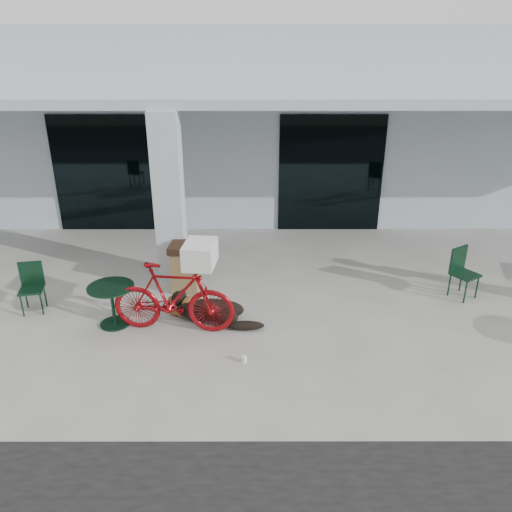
{
  "coord_description": "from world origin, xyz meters",
  "views": [
    {
      "loc": [
        0.06,
        -6.35,
        4.2
      ],
      "look_at": [
        0.07,
        1.02,
        1.0
      ],
      "focal_mm": 35.0,
      "sensor_mm": 36.0,
      "label": 1
    }
  ],
  "objects_px": {
    "bicycle": "(173,298)",
    "dog": "(210,309)",
    "cafe_chair_far_a": "(465,274)",
    "trash_receptacle": "(186,267)",
    "cafe_chair_near": "(31,289)",
    "cafe_table_near": "(113,306)"
  },
  "relations": [
    {
      "from": "dog",
      "to": "trash_receptacle",
      "type": "relative_size",
      "value": 1.42
    },
    {
      "from": "cafe_chair_near",
      "to": "cafe_chair_far_a",
      "type": "distance_m",
      "value": 7.4
    },
    {
      "from": "bicycle",
      "to": "cafe_chair_near",
      "type": "height_order",
      "value": "bicycle"
    },
    {
      "from": "cafe_chair_near",
      "to": "trash_receptacle",
      "type": "height_order",
      "value": "trash_receptacle"
    },
    {
      "from": "bicycle",
      "to": "dog",
      "type": "relative_size",
      "value": 1.51
    },
    {
      "from": "cafe_chair_far_a",
      "to": "trash_receptacle",
      "type": "height_order",
      "value": "cafe_chair_far_a"
    },
    {
      "from": "bicycle",
      "to": "cafe_chair_far_a",
      "type": "height_order",
      "value": "bicycle"
    },
    {
      "from": "dog",
      "to": "cafe_chair_near",
      "type": "xyz_separation_m",
      "value": [
        -2.98,
        0.3,
        0.21
      ]
    },
    {
      "from": "bicycle",
      "to": "cafe_chair_near",
      "type": "distance_m",
      "value": 2.53
    },
    {
      "from": "trash_receptacle",
      "to": "bicycle",
      "type": "bearing_deg",
      "value": -90.17
    },
    {
      "from": "bicycle",
      "to": "cafe_chair_far_a",
      "type": "bearing_deg",
      "value": -71.64
    },
    {
      "from": "dog",
      "to": "trash_receptacle",
      "type": "xyz_separation_m",
      "value": [
        -0.53,
        1.1,
        0.23
      ]
    },
    {
      "from": "trash_receptacle",
      "to": "cafe_chair_near",
      "type": "bearing_deg",
      "value": -161.95
    },
    {
      "from": "cafe_chair_near",
      "to": "cafe_chair_far_a",
      "type": "relative_size",
      "value": 0.93
    },
    {
      "from": "bicycle",
      "to": "dog",
      "type": "xyz_separation_m",
      "value": [
        0.53,
        0.3,
        -0.36
      ]
    },
    {
      "from": "cafe_table_near",
      "to": "cafe_chair_near",
      "type": "bearing_deg",
      "value": 163.44
    },
    {
      "from": "dog",
      "to": "cafe_chair_near",
      "type": "distance_m",
      "value": 3.0
    },
    {
      "from": "cafe_chair_far_a",
      "to": "trash_receptacle",
      "type": "distance_m",
      "value": 4.93
    },
    {
      "from": "cafe_chair_far_a",
      "to": "bicycle",
      "type": "bearing_deg",
      "value": 159.4
    },
    {
      "from": "bicycle",
      "to": "cafe_chair_far_a",
      "type": "relative_size",
      "value": 2.12
    },
    {
      "from": "cafe_chair_far_a",
      "to": "cafe_chair_near",
      "type": "bearing_deg",
      "value": 150.7
    },
    {
      "from": "dog",
      "to": "trash_receptacle",
      "type": "height_order",
      "value": "trash_receptacle"
    }
  ]
}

